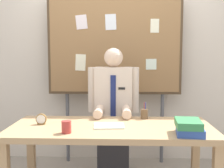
{
  "coord_description": "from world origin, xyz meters",
  "views": [
    {
      "loc": [
        0.1,
        -2.45,
        1.38
      ],
      "look_at": [
        0.0,
        0.19,
        1.09
      ],
      "focal_mm": 45.86,
      "sensor_mm": 36.0,
      "label": 1
    }
  ],
  "objects_px": {
    "person": "(113,118)",
    "pen_holder": "(144,114)",
    "bulletin_board": "(115,46)",
    "book_stack": "(189,127)",
    "desk": "(111,136)",
    "coffee_mug": "(66,127)",
    "open_notebook": "(109,126)",
    "desk_clock": "(41,120)"
  },
  "relations": [
    {
      "from": "desk",
      "to": "open_notebook",
      "type": "distance_m",
      "value": 0.1
    },
    {
      "from": "book_stack",
      "to": "coffee_mug",
      "type": "height_order",
      "value": "book_stack"
    },
    {
      "from": "desk",
      "to": "person",
      "type": "relative_size",
      "value": 1.23
    },
    {
      "from": "book_stack",
      "to": "open_notebook",
      "type": "distance_m",
      "value": 0.68
    },
    {
      "from": "desk_clock",
      "to": "coffee_mug",
      "type": "relative_size",
      "value": 0.98
    },
    {
      "from": "bulletin_board",
      "to": "book_stack",
      "type": "xyz_separation_m",
      "value": [
        0.62,
        -1.3,
        -0.66
      ]
    },
    {
      "from": "desk",
      "to": "open_notebook",
      "type": "xyz_separation_m",
      "value": [
        -0.02,
        -0.02,
        0.09
      ]
    },
    {
      "from": "desk",
      "to": "book_stack",
      "type": "bearing_deg",
      "value": -21.88
    },
    {
      "from": "desk",
      "to": "bulletin_board",
      "type": "xyz_separation_m",
      "value": [
        -0.0,
        1.05,
        0.8
      ]
    },
    {
      "from": "desk",
      "to": "person",
      "type": "height_order",
      "value": "person"
    },
    {
      "from": "person",
      "to": "book_stack",
      "type": "height_order",
      "value": "person"
    },
    {
      "from": "bulletin_board",
      "to": "open_notebook",
      "type": "xyz_separation_m",
      "value": [
        -0.02,
        -1.07,
        -0.71
      ]
    },
    {
      "from": "person",
      "to": "open_notebook",
      "type": "xyz_separation_m",
      "value": [
        -0.02,
        -0.64,
        0.08
      ]
    },
    {
      "from": "desk_clock",
      "to": "coffee_mug",
      "type": "bearing_deg",
      "value": -43.93
    },
    {
      "from": "desk",
      "to": "desk_clock",
      "type": "distance_m",
      "value": 0.64
    },
    {
      "from": "pen_holder",
      "to": "open_notebook",
      "type": "bearing_deg",
      "value": -136.57
    },
    {
      "from": "person",
      "to": "open_notebook",
      "type": "relative_size",
      "value": 5.49
    },
    {
      "from": "book_stack",
      "to": "pen_holder",
      "type": "xyz_separation_m",
      "value": [
        -0.31,
        0.54,
        -0.01
      ]
    },
    {
      "from": "book_stack",
      "to": "pen_holder",
      "type": "distance_m",
      "value": 0.62
    },
    {
      "from": "open_notebook",
      "to": "pen_holder",
      "type": "relative_size",
      "value": 1.64
    },
    {
      "from": "desk",
      "to": "pen_holder",
      "type": "height_order",
      "value": "pen_holder"
    },
    {
      "from": "coffee_mug",
      "to": "person",
      "type": "bearing_deg",
      "value": 67.88
    },
    {
      "from": "desk",
      "to": "person",
      "type": "bearing_deg",
      "value": 90.0
    },
    {
      "from": "person",
      "to": "desk_clock",
      "type": "relative_size",
      "value": 14.87
    },
    {
      "from": "desk",
      "to": "book_stack",
      "type": "distance_m",
      "value": 0.68
    },
    {
      "from": "coffee_mug",
      "to": "open_notebook",
      "type": "bearing_deg",
      "value": 33.42
    },
    {
      "from": "bulletin_board",
      "to": "desk_clock",
      "type": "relative_size",
      "value": 21.56
    },
    {
      "from": "person",
      "to": "coffee_mug",
      "type": "height_order",
      "value": "person"
    },
    {
      "from": "desk",
      "to": "coffee_mug",
      "type": "height_order",
      "value": "coffee_mug"
    },
    {
      "from": "open_notebook",
      "to": "desk_clock",
      "type": "distance_m",
      "value": 0.61
    },
    {
      "from": "book_stack",
      "to": "open_notebook",
      "type": "height_order",
      "value": "book_stack"
    },
    {
      "from": "book_stack",
      "to": "open_notebook",
      "type": "xyz_separation_m",
      "value": [
        -0.64,
        0.23,
        -0.05
      ]
    },
    {
      "from": "open_notebook",
      "to": "desk_clock",
      "type": "relative_size",
      "value": 2.71
    },
    {
      "from": "desk_clock",
      "to": "coffee_mug",
      "type": "xyz_separation_m",
      "value": [
        0.28,
        -0.27,
        0.01
      ]
    },
    {
      "from": "person",
      "to": "book_stack",
      "type": "distance_m",
      "value": 1.08
    },
    {
      "from": "person",
      "to": "bulletin_board",
      "type": "height_order",
      "value": "bulletin_board"
    },
    {
      "from": "desk_clock",
      "to": "coffee_mug",
      "type": "height_order",
      "value": "coffee_mug"
    },
    {
      "from": "desk",
      "to": "desk_clock",
      "type": "bearing_deg",
      "value": 176.92
    },
    {
      "from": "desk",
      "to": "pen_holder",
      "type": "distance_m",
      "value": 0.45
    },
    {
      "from": "person",
      "to": "pen_holder",
      "type": "xyz_separation_m",
      "value": [
        0.31,
        -0.33,
        0.12
      ]
    },
    {
      "from": "person",
      "to": "pen_holder",
      "type": "height_order",
      "value": "person"
    },
    {
      "from": "person",
      "to": "desk",
      "type": "bearing_deg",
      "value": -90.0
    }
  ]
}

